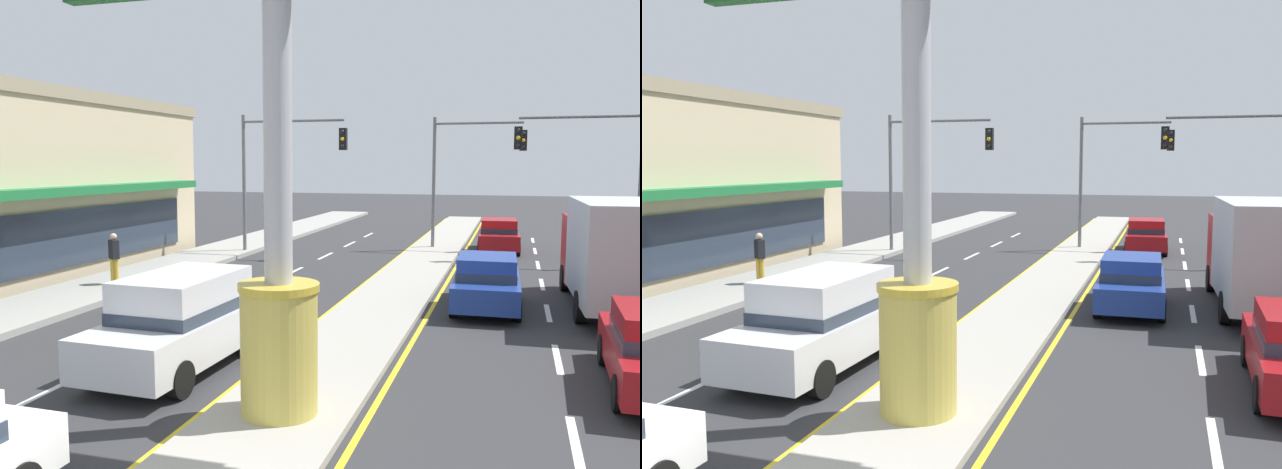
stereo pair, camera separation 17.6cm
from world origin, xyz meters
TOP-DOWN VIEW (x-y plane):
  - median_strip at (0.00, 18.00)m, footprint 2.31×52.00m
  - sidewalk_left at (-9.22, 16.00)m, footprint 2.93×60.00m
  - lane_markings at (0.00, 16.65)m, footprint 9.05×52.00m
  - district_sign at (0.00, 4.41)m, footprint 7.94×1.29m
  - traffic_light_left_side at (-6.39, 22.01)m, footprint 4.86×0.46m
  - traffic_light_right_side at (6.39, 22.90)m, footprint 4.86×0.46m
  - traffic_light_median_far at (1.30, 25.90)m, footprint 4.20×0.46m
  - suv_near_right_lane at (-2.80, 6.38)m, footprint 2.13×4.68m
  - box_truck_far_right_lane at (6.15, 14.25)m, footprint 2.39×6.96m
  - sedan_mid_left_lane at (2.81, 26.00)m, footprint 1.98×4.37m
  - sedan_far_left_oncoming at (2.81, 13.59)m, footprint 1.90×4.33m
  - pedestrian_near_kerb at (-8.89, 13.11)m, footprint 0.45×0.41m

SIDE VIEW (x-z plane):
  - lane_markings at x=0.00m, z-range 0.00..0.01m
  - median_strip at x=0.00m, z-range 0.00..0.14m
  - sidewalk_left at x=-9.22m, z-range 0.00..0.18m
  - sedan_mid_left_lane at x=2.81m, z-range 0.02..1.55m
  - sedan_far_left_oncoming at x=2.81m, z-range 0.02..1.55m
  - suv_near_right_lane at x=-2.80m, z-range 0.03..1.93m
  - pedestrian_near_kerb at x=-8.89m, z-range 0.29..1.95m
  - box_truck_far_right_lane at x=6.15m, z-range 0.13..3.25m
  - traffic_light_median_far at x=1.30m, z-range 1.09..7.29m
  - traffic_light_left_side at x=-6.39m, z-range 1.15..7.35m
  - traffic_light_right_side at x=6.39m, z-range 1.15..7.35m
  - district_sign at x=0.00m, z-range 0.37..8.51m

